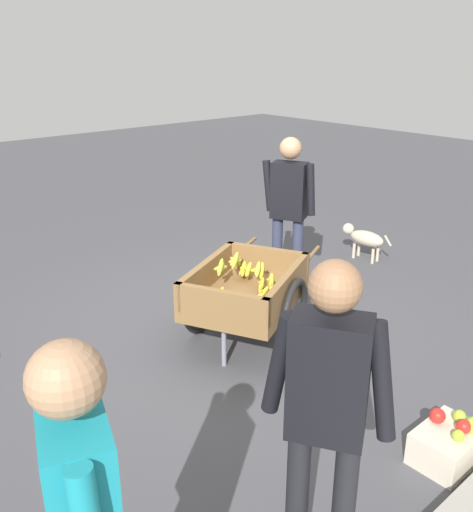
% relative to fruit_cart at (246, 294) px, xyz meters
% --- Properties ---
extents(ground_plane, '(24.00, 24.00, 0.00)m').
position_rel_fruit_cart_xyz_m(ground_plane, '(-0.01, -0.22, -0.44)').
color(ground_plane, '#47474C').
extents(fruit_cart, '(1.82, 1.40, 0.73)m').
position_rel_fruit_cart_xyz_m(fruit_cart, '(0.00, 0.00, 0.00)').
color(fruit_cart, olive).
rests_on(fruit_cart, ground).
extents(vendor_person, '(0.33, 0.54, 1.62)m').
position_rel_fruit_cart_xyz_m(vendor_person, '(-1.03, -0.49, 0.53)').
color(vendor_person, '#333851').
rests_on(vendor_person, ground).
extents(dog, '(0.21, 0.67, 0.40)m').
position_rel_fruit_cart_xyz_m(dog, '(-2.39, -0.51, -0.17)').
color(dog, beige).
rests_on(dog, ground).
extents(apple_crate, '(0.44, 0.32, 0.32)m').
position_rel_fruit_cart_xyz_m(apple_crate, '(0.09, 1.98, -0.31)').
color(apple_crate, beige).
rests_on(apple_crate, ground).
extents(bystander_person, '(0.35, 0.56, 1.66)m').
position_rel_fruit_cart_xyz_m(bystander_person, '(1.30, 1.94, 0.56)').
color(bystander_person, black).
rests_on(bystander_person, ground).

